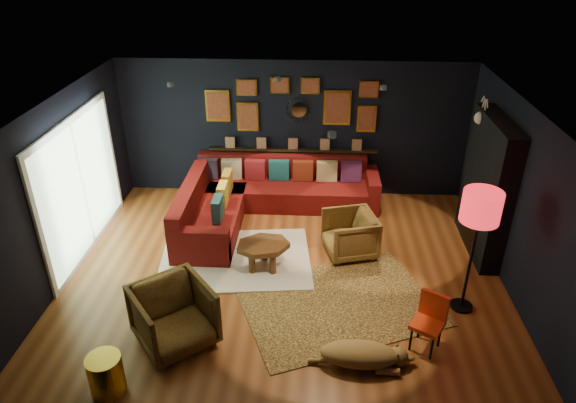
# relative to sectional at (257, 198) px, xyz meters

# --- Properties ---
(floor) EXTENTS (6.50, 6.50, 0.00)m
(floor) POSITION_rel_sectional_xyz_m (0.61, -1.81, -0.32)
(floor) COLOR #975427
(floor) RESTS_ON ground
(room_walls) EXTENTS (6.50, 6.50, 6.50)m
(room_walls) POSITION_rel_sectional_xyz_m (0.61, -1.81, 1.27)
(room_walls) COLOR black
(room_walls) RESTS_ON ground
(sectional) EXTENTS (3.41, 2.69, 0.86)m
(sectional) POSITION_rel_sectional_xyz_m (0.00, 0.00, 0.00)
(sectional) COLOR maroon
(sectional) RESTS_ON ground
(ledge) EXTENTS (3.20, 0.12, 0.04)m
(ledge) POSITION_rel_sectional_xyz_m (0.61, 0.87, 0.60)
(ledge) COLOR black
(ledge) RESTS_ON room_walls
(gallery_wall) EXTENTS (3.15, 0.04, 1.02)m
(gallery_wall) POSITION_rel_sectional_xyz_m (0.60, 0.91, 1.48)
(gallery_wall) COLOR gold
(gallery_wall) RESTS_ON room_walls
(sunburst_mirror) EXTENTS (0.47, 0.16, 0.47)m
(sunburst_mirror) POSITION_rel_sectional_xyz_m (0.71, 0.91, 1.38)
(sunburst_mirror) COLOR silver
(sunburst_mirror) RESTS_ON room_walls
(fireplace) EXTENTS (0.31, 1.60, 2.20)m
(fireplace) POSITION_rel_sectional_xyz_m (3.71, -0.91, 0.70)
(fireplace) COLOR black
(fireplace) RESTS_ON ground
(deer_head) EXTENTS (0.50, 0.28, 0.45)m
(deer_head) POSITION_rel_sectional_xyz_m (3.75, -0.41, 1.73)
(deer_head) COLOR white
(deer_head) RESTS_ON fireplace
(sliding_door) EXTENTS (0.06, 2.80, 2.20)m
(sliding_door) POSITION_rel_sectional_xyz_m (-2.60, -1.21, 0.78)
(sliding_door) COLOR white
(sliding_door) RESTS_ON ground
(ceiling_spots) EXTENTS (3.30, 2.50, 0.06)m
(ceiling_spots) POSITION_rel_sectional_xyz_m (0.61, -1.01, 2.24)
(ceiling_spots) COLOR black
(ceiling_spots) RESTS_ON room_walls
(shag_rug) EXTENTS (2.51, 1.94, 0.03)m
(shag_rug) POSITION_rel_sectional_xyz_m (-0.19, -1.51, -0.31)
(shag_rug) COLOR white
(shag_rug) RESTS_ON ground
(leopard_rug) EXTENTS (3.12, 2.72, 0.01)m
(leopard_rug) POSITION_rel_sectional_xyz_m (1.41, -2.50, -0.32)
(leopard_rug) COLOR tan
(leopard_rug) RESTS_ON ground
(coffee_table) EXTENTS (0.97, 0.82, 0.42)m
(coffee_table) POSITION_rel_sectional_xyz_m (0.28, -1.70, 0.04)
(coffee_table) COLOR brown
(coffee_table) RESTS_ON shag_rug
(pouf) EXTENTS (0.56, 0.56, 0.36)m
(pouf) POSITION_rel_sectional_xyz_m (-0.69, -0.57, -0.11)
(pouf) COLOR #A71B22
(pouf) RESTS_ON shag_rug
(armchair_left) EXTENTS (1.20, 1.19, 0.90)m
(armchair_left) POSITION_rel_sectional_xyz_m (-0.67, -3.34, 0.13)
(armchair_left) COLOR #B58235
(armchair_left) RESTS_ON ground
(armchair_right) EXTENTS (0.88, 0.91, 0.78)m
(armchair_right) POSITION_rel_sectional_xyz_m (1.61, -1.21, 0.07)
(armchair_right) COLOR #B58235
(armchair_right) RESTS_ON ground
(gold_stool) EXTENTS (0.39, 0.39, 0.49)m
(gold_stool) POSITION_rel_sectional_xyz_m (-1.25, -4.16, -0.08)
(gold_stool) COLOR gold
(gold_stool) RESTS_ON ground
(orange_chair) EXTENTS (0.49, 0.49, 0.76)m
(orange_chair) POSITION_rel_sectional_xyz_m (2.49, -3.24, 0.12)
(orange_chair) COLOR black
(orange_chair) RESTS_ON ground
(floor_lamp) EXTENTS (0.49, 0.49, 1.80)m
(floor_lamp) POSITION_rel_sectional_xyz_m (3.11, -2.47, 1.20)
(floor_lamp) COLOR black
(floor_lamp) RESTS_ON ground
(dog) EXTENTS (1.30, 0.67, 0.40)m
(dog) POSITION_rel_sectional_xyz_m (1.61, -3.61, -0.11)
(dog) COLOR #A27642
(dog) RESTS_ON leopard_rug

